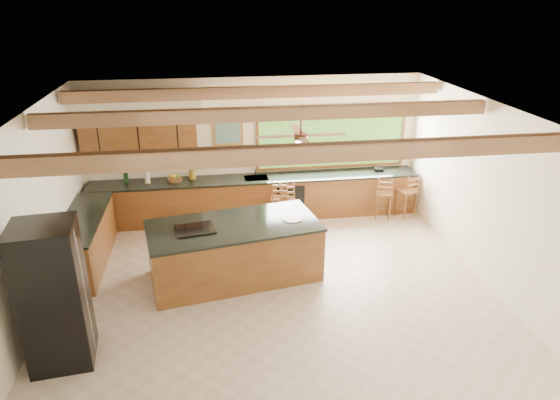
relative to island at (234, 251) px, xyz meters
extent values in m
plane|color=beige|center=(0.63, -0.50, -0.50)|extent=(7.20, 7.20, 0.00)
cube|color=white|center=(0.63, 2.75, 1.00)|extent=(7.20, 0.04, 3.00)
cube|color=white|center=(0.63, -3.75, 1.00)|extent=(7.20, 0.04, 3.00)
cube|color=white|center=(-2.97, -0.50, 1.00)|extent=(0.04, 6.50, 3.00)
cube|color=white|center=(4.23, -0.50, 1.00)|extent=(0.04, 6.50, 3.00)
cube|color=#9C7B4E|center=(0.63, -0.50, 2.50)|extent=(7.20, 6.50, 0.04)
cube|color=#9A704D|center=(0.63, -2.10, 2.36)|extent=(7.10, 0.15, 0.22)
cube|color=#9A704D|center=(0.63, 0.00, 2.36)|extent=(7.10, 0.15, 0.22)
cube|color=#9A704D|center=(0.63, 1.80, 2.36)|extent=(7.10, 0.15, 0.22)
cube|color=brown|center=(-1.72, 2.56, 1.40)|extent=(2.30, 0.35, 0.70)
cube|color=#ECE6CC|center=(-1.72, 2.49, 2.00)|extent=(2.60, 0.50, 0.48)
cylinder|color=#FFEABF|center=(-2.42, 2.49, 1.77)|extent=(0.10, 0.10, 0.01)
cylinder|color=#FFEABF|center=(-1.02, 2.49, 1.77)|extent=(0.10, 0.10, 0.01)
cube|color=#75AF3E|center=(2.33, 2.72, 1.17)|extent=(3.20, 0.04, 1.30)
cube|color=#B27836|center=(0.08, 2.72, 1.35)|extent=(0.64, 0.03, 0.54)
cube|color=#437864|center=(0.08, 2.70, 1.35)|extent=(0.54, 0.01, 0.44)
cube|color=brown|center=(0.63, 2.41, -0.06)|extent=(7.00, 0.65, 0.88)
cube|color=black|center=(0.63, 2.41, 0.40)|extent=(7.04, 0.69, 0.04)
cube|color=brown|center=(-2.63, 0.85, -0.06)|extent=(0.65, 2.35, 0.88)
cube|color=black|center=(-2.63, 0.85, 0.40)|extent=(0.69, 2.39, 0.04)
cube|color=black|center=(1.33, 2.08, -0.08)|extent=(0.60, 0.02, 0.78)
cube|color=silver|center=(0.63, 2.41, 0.40)|extent=(0.50, 0.38, 0.03)
cylinder|color=silver|center=(0.63, 2.61, 0.57)|extent=(0.03, 0.03, 0.30)
cylinder|color=silver|center=(0.63, 2.51, 0.70)|extent=(0.03, 0.20, 0.03)
cylinder|color=silver|center=(-1.64, 2.42, 0.55)|extent=(0.11, 0.11, 0.26)
cylinder|color=#183C1E|center=(-2.06, 2.54, 0.52)|extent=(0.06, 0.06, 0.21)
cylinder|color=#183C1E|center=(-2.10, 2.55, 0.52)|extent=(0.06, 0.06, 0.21)
cube|color=black|center=(3.38, 2.47, 0.46)|extent=(0.22, 0.19, 0.09)
cube|color=brown|center=(0.00, 0.00, -0.02)|extent=(3.00, 1.77, 0.95)
cube|color=black|center=(0.00, 0.00, 0.47)|extent=(3.05, 1.82, 0.04)
cube|color=black|center=(-0.64, -0.11, 0.51)|extent=(0.71, 0.60, 0.02)
cylinder|color=silver|center=(1.02, 0.07, 0.51)|extent=(0.35, 0.35, 0.02)
cube|color=black|center=(-2.42, -1.79, 0.50)|extent=(0.85, 0.83, 2.00)
cube|color=silver|center=(-2.03, -1.79, 0.50)|extent=(0.03, 0.06, 1.84)
cube|color=brown|center=(1.07, 1.95, 0.13)|extent=(0.41, 0.41, 0.04)
cylinder|color=brown|center=(0.93, 1.80, -0.20)|extent=(0.04, 0.04, 0.61)
cylinder|color=brown|center=(1.22, 1.80, -0.20)|extent=(0.04, 0.04, 0.61)
cylinder|color=brown|center=(0.93, 2.10, -0.20)|extent=(0.04, 0.04, 0.61)
cylinder|color=brown|center=(1.22, 2.10, -0.20)|extent=(0.04, 0.04, 0.61)
cube|color=brown|center=(1.22, 1.95, 0.10)|extent=(0.38, 0.38, 0.04)
cylinder|color=brown|center=(1.08, 1.81, -0.21)|extent=(0.03, 0.03, 0.58)
cylinder|color=brown|center=(1.36, 1.81, -0.21)|extent=(0.03, 0.03, 0.58)
cylinder|color=brown|center=(1.08, 2.09, -0.21)|extent=(0.03, 0.03, 0.58)
cylinder|color=brown|center=(1.36, 2.09, -0.21)|extent=(0.03, 0.03, 0.58)
cube|color=brown|center=(3.88, 1.95, 0.11)|extent=(0.46, 0.46, 0.04)
cylinder|color=brown|center=(3.74, 1.81, -0.20)|extent=(0.03, 0.03, 0.59)
cylinder|color=brown|center=(4.02, 1.81, -0.20)|extent=(0.03, 0.03, 0.59)
cylinder|color=brown|center=(3.74, 2.09, -0.20)|extent=(0.03, 0.03, 0.59)
cylinder|color=brown|center=(4.02, 2.09, -0.20)|extent=(0.03, 0.03, 0.59)
cube|color=brown|center=(3.36, 1.95, 0.09)|extent=(0.44, 0.44, 0.04)
cylinder|color=brown|center=(3.22, 1.81, -0.22)|extent=(0.03, 0.03, 0.57)
cylinder|color=brown|center=(3.49, 1.81, -0.22)|extent=(0.03, 0.03, 0.57)
cylinder|color=brown|center=(3.22, 2.09, -0.22)|extent=(0.03, 0.03, 0.57)
cylinder|color=brown|center=(3.49, 2.09, -0.22)|extent=(0.03, 0.03, 0.57)
camera|label=1|loc=(-0.33, -7.59, 4.11)|focal=32.00mm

